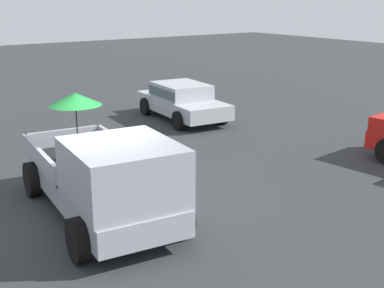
% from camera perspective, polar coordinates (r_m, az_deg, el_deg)
% --- Properties ---
extents(ground_plane, '(80.00, 80.00, 0.00)m').
position_cam_1_polar(ground_plane, '(11.20, -10.09, -7.59)').
color(ground_plane, '#2D3033').
extents(pickup_truck_main, '(5.22, 2.67, 2.37)m').
position_cam_1_polar(pickup_truck_main, '(10.46, -9.56, -3.58)').
color(pickup_truck_main, black).
rests_on(pickup_truck_main, ground).
extents(parked_sedan_far, '(4.45, 2.29, 1.33)m').
position_cam_1_polar(parked_sedan_far, '(19.16, -1.12, 4.94)').
color(parked_sedan_far, black).
rests_on(parked_sedan_far, ground).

